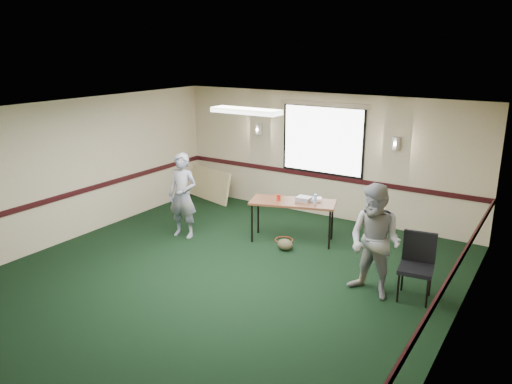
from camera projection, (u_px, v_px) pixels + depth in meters
The scene contains 13 objects.
ground at pixel (213, 283), 7.97m from camera, with size 8.00×8.00×0.00m, color black.
room_shell at pixel (280, 162), 9.25m from camera, with size 8.00×8.02×8.00m.
folding_table at pixel (293, 204), 9.51m from camera, with size 1.73×1.12×0.80m.
projector at pixel (304, 199), 9.47m from camera, with size 0.27×0.22×0.09m, color gray.
game_console at pixel (316, 199), 9.52m from camera, with size 0.22×0.18×0.05m, color white.
red_cup at pixel (279, 198), 9.52m from camera, with size 0.08×0.08×0.12m, color red.
water_bottle at pixel (315, 199), 9.30m from camera, with size 0.06×0.06×0.19m, color #82A7D5.
duffel_bag at pixel (285, 245), 9.24m from camera, with size 0.30×0.23×0.21m, color #463C28.
cable_coil at pixel (284, 240), 9.73m from camera, with size 0.35×0.35×0.02m, color #DA421B.
folded_table at pixel (209, 184), 12.24m from camera, with size 1.50×0.06×0.77m, color tan.
conference_chair at pixel (417, 261), 7.41m from camera, with size 0.55×0.57×0.99m.
person_left at pixel (183, 196), 9.73m from camera, with size 0.61×0.40×1.68m, color #414E90.
person_right at pixel (375, 242), 7.36m from camera, with size 0.85×0.66×1.74m, color #7F91C5.
Camera 1 is at (4.46, -5.74, 3.66)m, focal length 35.00 mm.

